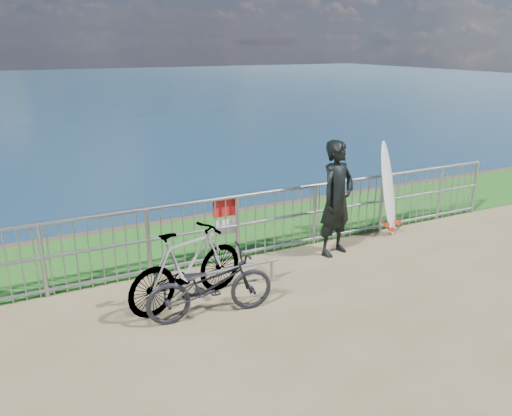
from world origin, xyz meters
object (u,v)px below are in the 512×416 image
surfer (337,199)px  bicycle_far (187,266)px  bicycle_near (210,285)px  surfboard (388,192)px

surfer → bicycle_far: (-2.83, -0.54, -0.43)m
surfer → bicycle_near: size_ratio=1.15×
surfboard → bicycle_near: surfboard is taller
surfer → surfboard: surfer is taller
bicycle_near → bicycle_far: bearing=22.9°
bicycle_near → bicycle_far: 0.51m
bicycle_near → bicycle_far: (-0.15, 0.47, 0.10)m
bicycle_near → bicycle_far: bicycle_far is taller
surfer → bicycle_near: (-2.68, -1.01, -0.54)m
surfboard → bicycle_far: 4.34m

